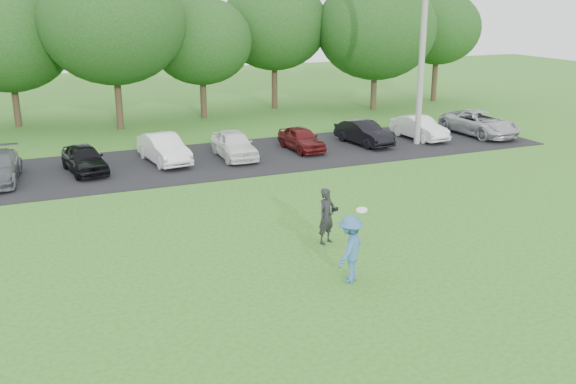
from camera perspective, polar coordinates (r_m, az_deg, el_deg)
name	(u,v)px	position (r m, az deg, el deg)	size (l,w,h in m)	color
ground	(343,279)	(16.20, 4.91, -7.75)	(100.00, 100.00, 0.00)	#296D1F
parking_lot	(201,161)	(27.70, -7.74, 2.74)	(32.00, 6.50, 0.03)	black
utility_pole	(423,39)	(30.65, 11.91, 13.18)	(0.28, 0.28, 9.82)	gray
frisbee_player	(350,249)	(15.82, 5.55, -5.05)	(1.24, 1.18, 1.91)	#366698
camera_bystander	(327,216)	(18.19, 3.46, -2.14)	(0.70, 0.59, 1.62)	black
parked_cars	(228,145)	(27.89, -5.38, 4.16)	(30.74, 4.81, 1.22)	silver
tree_row	(176,32)	(36.75, -9.95, 13.86)	(42.39, 9.85, 8.64)	#38281C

